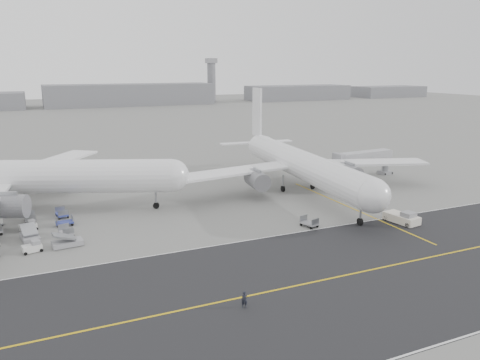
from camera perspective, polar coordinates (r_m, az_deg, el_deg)
name	(u,v)px	position (r m, az deg, el deg)	size (l,w,h in m)	color
ground	(206,241)	(70.01, -4.12, -7.45)	(700.00, 700.00, 0.00)	gray
taxiway	(298,285)	(57.04, 7.10, -12.62)	(220.00, 59.00, 0.03)	#242427
horizon_buildings	(116,106)	(326.71, -14.86, 8.76)	(520.00, 28.00, 28.00)	gray
control_tower	(211,79)	(348.68, -3.50, 12.14)	(7.00, 7.00, 31.25)	gray
airliner_a	(16,177)	(92.00, -25.62, 0.34)	(58.71, 57.55, 21.29)	white
airliner_b	(299,164)	(97.01, 7.24, 2.01)	(57.33, 58.19, 20.08)	white
pushback_tug	(402,218)	(81.91, 19.18, -4.38)	(3.57, 7.67, 2.16)	silver
jet_bridge	(364,159)	(112.52, 14.86, 2.52)	(16.61, 4.24, 6.23)	gray
gse_cluster	(12,238)	(79.17, -26.00, -6.33)	(23.03, 22.19, 2.09)	gray
stray_dolly	(309,227)	(76.73, 8.43, -5.65)	(1.72, 2.79, 1.72)	silver
ground_crew_a	(245,300)	(51.51, 0.55, -14.39)	(0.69, 0.45, 1.88)	black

